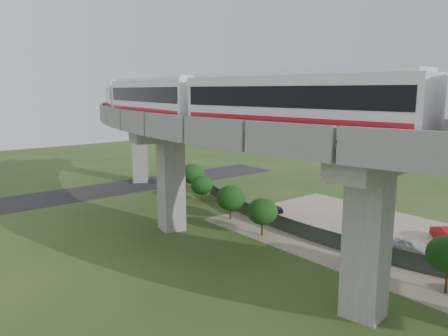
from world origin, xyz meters
The scene contains 13 objects.
ground centered at (0.00, 0.00, 0.00)m, with size 160.00×160.00×0.00m, color #29441B.
dirt_lot centered at (14.00, -2.00, 0.02)m, with size 18.00×26.00×0.04m, color gray.
asphalt_road centered at (0.00, 30.00, 0.01)m, with size 60.00×8.00×0.03m, color #232326.
viaduct centered at (3.84, 0.00, 9.05)m, with size 19.58×73.98×11.40m.
metro_train centered at (0.35, -0.09, 12.31)m, with size 10.75×61.35×3.64m.
fence centered at (9.75, 0.00, 0.75)m, with size 3.87×38.73×1.50m.
tree_0 centered at (12.75, 23.91, 1.90)m, with size 3.17×3.17×3.25m.
tree_1 centered at (9.42, 17.26, 1.91)m, with size 2.61×2.61×3.03m.
tree_2 centered at (7.30, 9.35, 2.25)m, with size 2.99×2.99×3.52m.
tree_3 centered at (6.23, 3.61, 2.27)m, with size 2.80×2.80×3.47m.
tree_4 centered at (7.14, -5.97, 1.99)m, with size 2.21×2.21×2.93m.
car_white centered at (12.69, -7.09, 0.59)m, with size 1.29×3.21×1.09m, color silver.
car_dark centered at (11.50, 8.42, 0.59)m, with size 1.54×3.78×1.10m, color black.
Camera 1 is at (-20.30, -23.71, 13.05)m, focal length 35.00 mm.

